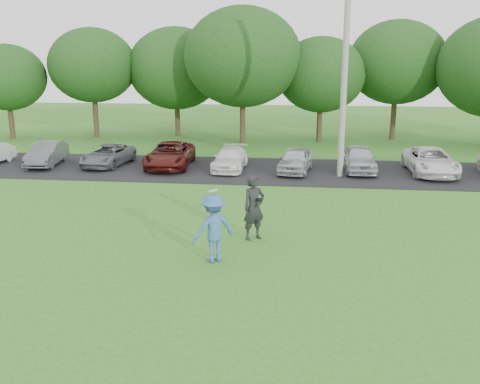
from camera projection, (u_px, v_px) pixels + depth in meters
The scene contains 7 objects.
ground at pixel (224, 272), 14.12m from camera, with size 100.00×100.00×0.00m, color #2E6E1F.
parking_lot at pixel (263, 170), 26.62m from camera, with size 32.00×6.50×0.03m, color black.
utility_pole at pixel (345, 67), 24.06m from camera, with size 0.28×0.28×10.14m, color gray.
frisbee_player at pixel (213, 228), 14.66m from camera, with size 1.42×1.31×2.08m.
camera_bystander at pixel (254, 208), 16.44m from camera, with size 0.88×0.83×2.03m.
parked_cars at pixel (272, 158), 26.46m from camera, with size 30.07×4.66×1.26m.
tree_row at pixel (298, 66), 34.63m from camera, with size 42.39×9.85×8.64m.
Camera 1 is at (1.98, -13.01, 5.54)m, focal length 40.00 mm.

